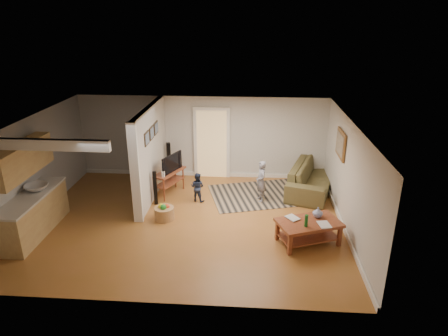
% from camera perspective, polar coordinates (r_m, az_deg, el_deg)
% --- Properties ---
extents(ground, '(7.50, 7.50, 0.00)m').
position_cam_1_polar(ground, '(9.93, -5.13, -7.55)').
color(ground, brown).
rests_on(ground, ground).
extents(room_shell, '(7.54, 6.02, 2.52)m').
position_cam_1_polar(room_shell, '(9.94, -11.10, 1.36)').
color(room_shell, '#B1AFA9').
rests_on(room_shell, ground).
extents(area_rug, '(2.95, 2.48, 0.01)m').
position_cam_1_polar(area_rug, '(11.28, 4.83, -3.82)').
color(area_rug, black).
rests_on(area_rug, ground).
extents(sofa, '(1.83, 2.90, 0.79)m').
position_cam_1_polar(sofa, '(11.93, 12.45, -2.88)').
color(sofa, '#4C3F26').
rests_on(sofa, ground).
extents(coffee_table, '(1.54, 1.22, 0.80)m').
position_cam_1_polar(coffee_table, '(9.03, 12.07, -8.08)').
color(coffee_table, '#5F2F16').
rests_on(coffee_table, ground).
extents(tv_console, '(0.81, 1.17, 0.94)m').
position_cam_1_polar(tv_console, '(11.16, -7.78, -0.78)').
color(tv_console, '#5F2F16').
rests_on(tv_console, ground).
extents(speaker_left, '(0.10, 0.10, 0.94)m').
position_cam_1_polar(speaker_left, '(10.69, -9.79, -2.82)').
color(speaker_left, black).
rests_on(speaker_left, ground).
extents(speaker_right, '(0.15, 0.15, 1.14)m').
position_cam_1_polar(speaker_right, '(12.30, -7.87, 1.04)').
color(speaker_right, black).
rests_on(speaker_right, ground).
extents(toy_basket, '(0.48, 0.48, 0.43)m').
position_cam_1_polar(toy_basket, '(10.00, -8.53, -6.32)').
color(toy_basket, '#A57447').
rests_on(toy_basket, ground).
extents(child, '(0.37, 0.47, 1.14)m').
position_cam_1_polar(child, '(10.97, 5.21, -4.64)').
color(child, slate).
rests_on(child, ground).
extents(toddler, '(0.47, 0.42, 0.81)m').
position_cam_1_polar(toddler, '(10.94, -3.77, -4.67)').
color(toddler, '#212C46').
rests_on(toddler, ground).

